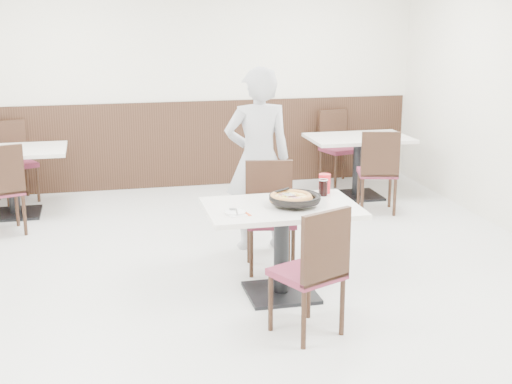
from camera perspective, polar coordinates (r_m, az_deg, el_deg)
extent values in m
plane|color=#B8B8B3|center=(6.06, -1.08, -7.35)|extent=(7.00, 7.00, 0.00)
cube|color=beige|center=(9.12, -5.69, 9.10)|extent=(6.00, 0.04, 2.80)
cube|color=beige|center=(2.46, 15.78, -6.64)|extent=(6.00, 0.04, 2.80)
cube|color=black|center=(9.22, -5.54, 3.83)|extent=(5.90, 0.03, 1.10)
cylinder|color=black|center=(5.61, 2.75, -0.91)|extent=(0.12, 0.12, 0.04)
cylinder|color=black|center=(5.59, 3.13, -0.71)|extent=(0.42, 0.42, 0.01)
cylinder|color=#D8944B|center=(5.59, 2.81, -0.53)|extent=(0.37, 0.37, 0.02)
cube|color=silver|center=(5.58, 2.61, -0.20)|extent=(0.09, 0.11, 0.00)
cube|color=silver|center=(5.37, -1.55, -1.77)|extent=(0.17, 0.17, 0.00)
cylinder|color=white|center=(5.40, -1.69, -1.63)|extent=(0.17, 0.17, 0.01)
cube|color=silver|center=(5.37, -1.55, -1.61)|extent=(0.03, 0.15, 0.00)
cylinder|color=black|center=(5.91, 5.40, 0.32)|extent=(0.08, 0.08, 0.13)
cylinder|color=red|center=(6.00, 5.51, 0.69)|extent=(0.10, 0.10, 0.16)
imported|color=#A4A4A9|center=(6.72, 0.16, 2.63)|extent=(0.64, 0.43, 1.74)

